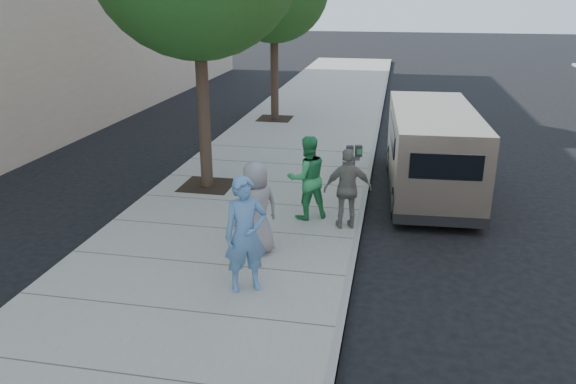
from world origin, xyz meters
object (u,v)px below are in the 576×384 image
object	(u,v)px
van	(431,149)
person_green_shirt	(307,178)
parking_meter	(354,165)
person_striped_polo	(348,189)
person_officer	(245,235)
person_gray_shirt	(256,208)

from	to	relation	value
van	person_green_shirt	xyz separation A→B (m)	(-2.53, -2.47, -0.05)
parking_meter	van	xyz separation A→B (m)	(1.63, 2.19, -0.17)
parking_meter	person_striped_polo	size ratio (longest dim) A/B	0.94
person_officer	person_striped_polo	bearing A→B (deg)	36.97
van	person_striped_polo	distance (m)	3.29
van	person_green_shirt	bearing A→B (deg)	-138.63
person_officer	person_gray_shirt	distance (m)	1.30
parking_meter	person_officer	bearing A→B (deg)	-130.74
van	person_gray_shirt	size ratio (longest dim) A/B	3.28
person_striped_polo	parking_meter	bearing A→B (deg)	-109.79
van	person_green_shirt	world-z (taller)	van
van	person_green_shirt	distance (m)	3.54
person_green_shirt	person_striped_polo	world-z (taller)	person_green_shirt
person_green_shirt	person_striped_polo	xyz separation A→B (m)	(0.85, -0.36, -0.06)
person_gray_shirt	person_striped_polo	xyz separation A→B (m)	(1.46, 1.43, -0.04)
person_officer	person_gray_shirt	world-z (taller)	person_officer
person_green_shirt	person_striped_polo	bearing A→B (deg)	127.36
person_striped_polo	person_green_shirt	bearing A→B (deg)	-38.23
parking_meter	person_officer	distance (m)	3.62
van	person_officer	bearing A→B (deg)	-121.24
van	person_gray_shirt	distance (m)	5.29
van	person_gray_shirt	bearing A→B (deg)	-129.34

